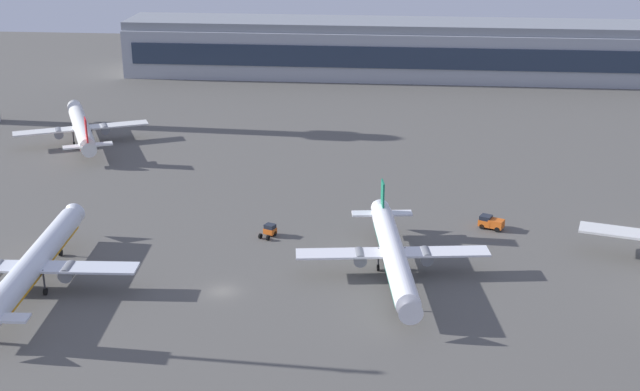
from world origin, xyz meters
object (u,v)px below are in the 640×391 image
(airplane_near_gate, at_px, (393,253))
(baggage_tractor, at_px, (491,222))
(airplane_terminal_side, at_px, (81,127))
(pushback_tug, at_px, (270,230))
(airplane_far_stand, at_px, (33,265))

(airplane_near_gate, height_order, baggage_tractor, airplane_near_gate)
(airplane_terminal_side, distance_m, baggage_tractor, 96.65)
(airplane_terminal_side, height_order, pushback_tug, airplane_terminal_side)
(airplane_terminal_side, xyz_separation_m, baggage_tractor, (86.98, -42.08, -2.50))
(pushback_tug, distance_m, baggage_tractor, 37.74)
(airplane_far_stand, height_order, airplane_near_gate, airplane_far_stand)
(baggage_tractor, bearing_deg, airplane_near_gate, 164.74)
(airplane_far_stand, distance_m, pushback_tug, 38.58)
(airplane_far_stand, bearing_deg, pushback_tug, 32.44)
(airplane_near_gate, height_order, pushback_tug, airplane_near_gate)
(pushback_tug, xyz_separation_m, baggage_tractor, (37.16, 6.59, 0.11))
(airplane_near_gate, distance_m, airplane_terminal_side, 93.78)
(airplane_near_gate, xyz_separation_m, baggage_tractor, (16.46, 19.75, -2.47))
(airplane_far_stand, distance_m, airplane_terminal_side, 73.47)
(airplane_near_gate, relative_size, baggage_tractor, 8.21)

